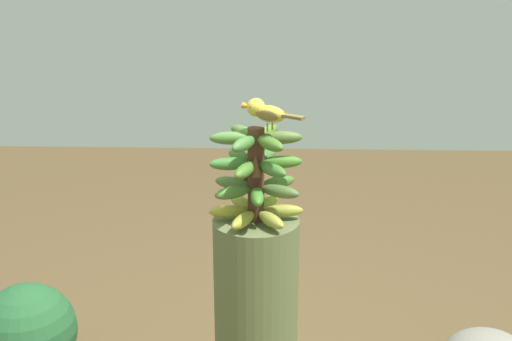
{
  "coord_description": "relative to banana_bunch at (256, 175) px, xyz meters",
  "views": [
    {
      "loc": [
        0.06,
        -1.75,
        1.68
      ],
      "look_at": [
        0.0,
        0.0,
        1.1
      ],
      "focal_mm": 46.28,
      "sensor_mm": 36.0,
      "label": 1
    }
  ],
  "objects": [
    {
      "name": "banana_bunch",
      "position": [
        0.0,
        0.0,
        0.0
      ],
      "size": [
        0.27,
        0.27,
        0.27
      ],
      "color": "#4C2D1E",
      "rests_on": "banana_tree"
    },
    {
      "name": "perched_bird",
      "position": [
        0.03,
        -0.02,
        0.19
      ],
      "size": [
        0.17,
        0.12,
        0.08
      ],
      "color": "#C68933",
      "rests_on": "banana_bunch"
    },
    {
      "name": "tropical_shrub",
      "position": [
        -0.92,
        0.5,
        -0.84
      ],
      "size": [
        0.39,
        0.39,
        0.45
      ],
      "color": "brown",
      "rests_on": "ground"
    }
  ]
}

